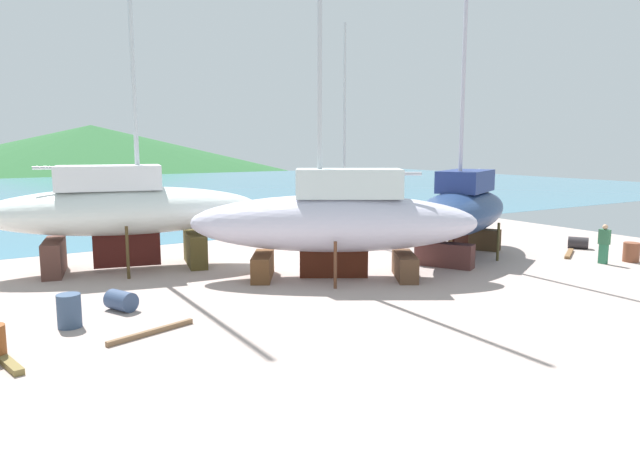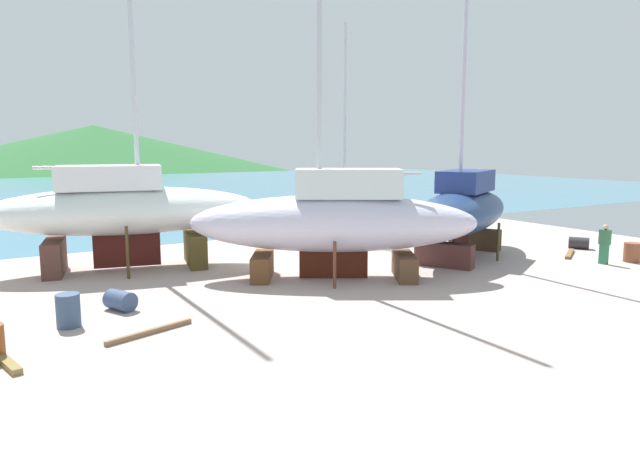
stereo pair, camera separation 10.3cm
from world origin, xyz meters
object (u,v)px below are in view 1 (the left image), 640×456
Objects in this scene: worker at (604,243)px; barrel_tipped_right at (578,243)px; sailboat_small_center at (335,220)px; sailboat_large_starboard at (338,211)px; barrel_by_slipway at (69,311)px; barrel_rust_far at (419,230)px; sailboat_mid_port at (462,210)px; barrel_tipped_left at (121,301)px; sailboat_far_slipway at (124,209)px; barrel_tar_black at (631,252)px.

worker is 3.70m from barrel_tipped_right.
sailboat_large_starboard is at bearing -92.98° from sailboat_small_center.
barrel_rust_far is (19.27, 7.24, -0.17)m from barrel_by_slipway.
sailboat_mid_port is 15.25m from barrel_tipped_left.
barrel_rust_far is (-3.97, 7.18, 0.02)m from barrel_tipped_right.
sailboat_large_starboard is 0.69× the size of sailboat_small_center.
barrel_by_slipway is (-3.17, -6.94, -2.01)m from sailboat_far_slipway.
sailboat_large_starboard reaches higher than barrel_tipped_left.
barrel_by_slipway is at bearing -179.85° from barrel_tipped_right.
barrel_tar_black is at bearing 111.79° from sailboat_mid_port.
sailboat_small_center is at bearing -24.43° from sailboat_mid_port.
barrel_tipped_right is (13.64, -1.01, -1.95)m from sailboat_small_center.
barrel_tipped_left is (-1.56, -5.99, -2.17)m from sailboat_far_slipway.
barrel_by_slipway is 23.24m from barrel_tipped_right.
sailboat_mid_port is 16.90m from barrel_by_slipway.
barrel_tar_black is at bearing -73.53° from barrel_rust_far.
sailboat_large_starboard reaches higher than worker.
barrel_tipped_left is 21.11m from barrel_tar_black.
barrel_tipped_right is at bearing 44.32° from worker.
sailboat_mid_port reaches higher than barrel_tar_black.
sailboat_far_slipway is 19.49× the size of barrel_by_slipway.
sailboat_far_slipway is 22.02× the size of barrel_tar_black.
sailboat_far_slipway is 20.19× the size of barrel_tipped_right.
barrel_rust_far is at bearing -21.98° from sailboat_large_starboard.
sailboat_mid_port is at bearing 140.11° from barrel_tar_black.
worker is at bearing -167.36° from sailboat_small_center.
barrel_rust_far is at bearing 93.78° from worker.
barrel_by_slipway reaches higher than barrel_rust_far.
barrel_tipped_right is at bearing -152.98° from sailboat_small_center.
worker is at bearing -7.45° from barrel_by_slipway.
sailboat_mid_port is 7.16m from sailboat_small_center.
sailboat_far_slipway is at bearing 161.08° from barrel_tipped_right.
sailboat_large_starboard is at bearing -100.73° from sailboat_mid_port.
sailboat_small_center is 17.29× the size of barrel_rust_far.
sailboat_far_slipway is 6.56m from barrel_tipped_left.
sailboat_mid_port is 17.35× the size of barrel_by_slipway.
sailboat_mid_port is 17.55× the size of barrel_tipped_left.
barrel_by_slipway is (-9.59, -1.07, -1.76)m from sailboat_small_center.
sailboat_large_starboard is (11.40, 1.45, -0.90)m from sailboat_far_slipway.
barrel_rust_far is at bearing 118.94° from barrel_tipped_right.
sailboat_mid_port is 1.01× the size of sailboat_small_center.
barrel_by_slipway is at bearing -149.68° from barrel_tipped_left.
barrel_rust_far is (16.09, 0.30, -2.18)m from sailboat_far_slipway.
sailboat_far_slipway is 19.59× the size of barrel_rust_far.
barrel_tar_black is (12.73, -4.18, -1.82)m from sailboat_small_center.
barrel_tipped_left reaches higher than barrel_rust_far.
worker is at bearing -68.65° from sailboat_large_starboard.
sailboat_mid_port reaches higher than barrel_tipped_left.
barrel_tipped_right is 1.09× the size of barrel_tar_black.
sailboat_far_slipway is at bearing 179.09° from sailboat_large_starboard.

